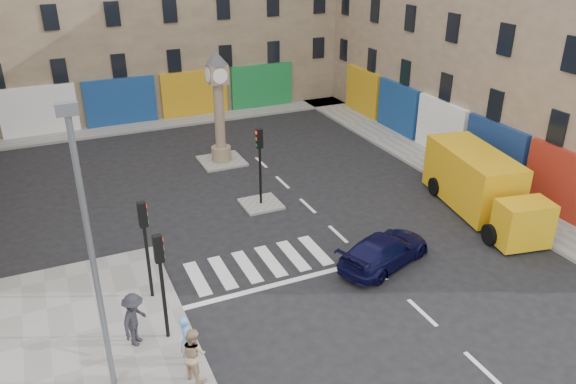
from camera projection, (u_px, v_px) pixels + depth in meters
ground at (390, 282)px, 20.96m from camera, size 120.00×120.00×0.00m
sidewalk_right at (420, 156)px, 32.41m from camera, size 2.60×30.00×0.15m
sidewalk_far at (155, 124)px, 37.77m from camera, size 32.00×2.40×0.15m
island_near at (261, 204)px, 26.80m from camera, size 1.80×1.80×0.12m
island_far at (222, 161)px, 31.75m from camera, size 2.40×2.40×0.12m
building_right at (527, 7)px, 31.37m from camera, size 10.00×30.00×16.00m
traffic_light_left_near at (161, 271)px, 16.93m from camera, size 0.28×0.22×3.70m
traffic_light_left_far at (145, 235)px, 18.91m from camera, size 0.28×0.22×3.70m
traffic_light_island at (260, 155)px, 25.72m from camera, size 0.28×0.22×3.70m
lamp_post at (90, 243)px, 14.15m from camera, size 0.50×0.25×8.30m
clock_pillar at (219, 101)px, 30.26m from camera, size 1.20×1.20×6.10m
navy_sedan at (384, 250)px, 21.86m from camera, size 4.68×3.15×1.26m
yellow_van at (481, 185)px, 25.69m from camera, size 3.60×7.70×2.70m
pedestrian_blue at (187, 339)px, 16.61m from camera, size 0.54×0.68×1.62m
pedestrian_tan at (193, 354)px, 15.98m from camera, size 0.97×1.04×1.71m
pedestrian_dark at (135, 319)px, 17.30m from camera, size 1.25×1.34×1.82m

